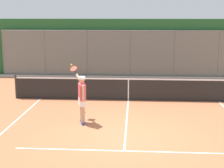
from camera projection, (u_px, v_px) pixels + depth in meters
name	position (u px, v px, depth m)	size (l,w,h in m)	color
ground_plane	(125.00, 136.00, 10.32)	(60.00, 60.00, 0.00)	#A8603D
court_line_markings	(124.00, 154.00, 8.95)	(7.84, 10.26, 0.01)	white
fence_backdrop	(130.00, 48.00, 20.08)	(18.17, 1.37, 3.43)	slate
tennis_net	(128.00, 89.00, 14.58)	(10.08, 0.09, 1.07)	#2D2D2D
tennis_player	(82.00, 96.00, 11.38)	(0.75, 1.26, 1.93)	navy
tennis_ball_by_sideline	(85.00, 112.00, 12.82)	(0.07, 0.07, 0.07)	#CCDB33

